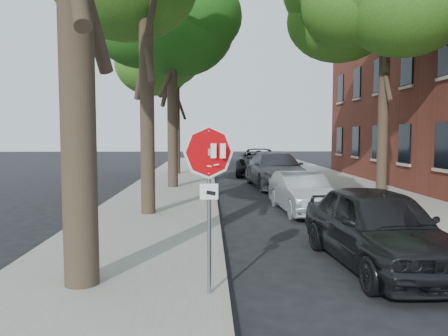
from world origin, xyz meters
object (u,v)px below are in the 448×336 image
object	(u,v)px
tree_mid_b	(171,17)
tree_right	(384,12)
car_d	(259,162)
stop_sign	(209,177)
car_c	(276,170)
car_a	(378,227)
car_b	(302,192)
tree_far	(176,60)

from	to	relation	value
tree_mid_b	tree_right	world-z (taller)	tree_mid_b
tree_right	car_d	distance (m)	13.05
stop_sign	tree_mid_b	size ratio (longest dim) A/B	0.25
car_c	car_a	bearing A→B (deg)	-94.09
car_b	car_c	size ratio (longest dim) A/B	0.69
car_b	car_c	bearing A→B (deg)	84.23
tree_far	tree_right	world-z (taller)	same
tree_mid_b	stop_sign	bearing A→B (deg)	-83.05
stop_sign	car_d	xyz separation A→B (m)	(3.19, 20.98, -1.10)
car_b	stop_sign	bearing A→B (deg)	-115.76
stop_sign	tree_right	distance (m)	13.23
tree_right	car_a	world-z (taller)	tree_right
car_d	tree_mid_b	bearing A→B (deg)	-120.14
car_c	tree_right	bearing A→B (deg)	-57.45
tree_mid_b	car_c	bearing A→B (deg)	6.01
tree_far	car_d	xyz separation A→B (m)	(5.21, -0.16, -6.37)
tree_far	car_b	size ratio (longest dim) A/B	2.29
tree_far	car_d	size ratio (longest dim) A/B	1.53
tree_right	car_d	world-z (taller)	tree_right
car_d	car_c	bearing A→B (deg)	-83.41
stop_sign	car_d	distance (m)	21.25
tree_mid_b	car_d	xyz separation A→B (m)	(4.91, 6.83, -7.15)
car_b	car_d	size ratio (longest dim) A/B	0.67
stop_sign	car_b	size ratio (longest dim) A/B	0.64
car_b	car_d	xyz separation A→B (m)	(0.12, 13.36, 0.18)
tree_far	car_b	distance (m)	15.85
stop_sign	tree_right	world-z (taller)	tree_right
tree_far	car_a	bearing A→B (deg)	-74.68
stop_sign	car_c	world-z (taller)	stop_sign
car_a	car_b	xyz separation A→B (m)	(-0.24, 5.92, -0.11)
car_b	tree_far	bearing A→B (deg)	106.77
tree_mid_b	car_b	bearing A→B (deg)	-53.73
car_a	car_b	size ratio (longest dim) A/B	1.13
stop_sign	car_a	size ratio (longest dim) A/B	0.57
stop_sign	tree_far	world-z (taller)	tree_far
tree_right	car_a	xyz separation A→B (m)	(-3.38, -8.43, -6.43)
tree_far	car_c	distance (m)	10.51
tree_mid_b	tree_right	distance (m)	9.34
tree_mid_b	car_d	bearing A→B (deg)	54.29
car_b	car_c	xyz separation A→B (m)	(0.24, 7.06, 0.19)
car_c	car_d	world-z (taller)	car_c
tree_mid_b	car_b	xyz separation A→B (m)	(4.79, -6.53, -7.33)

